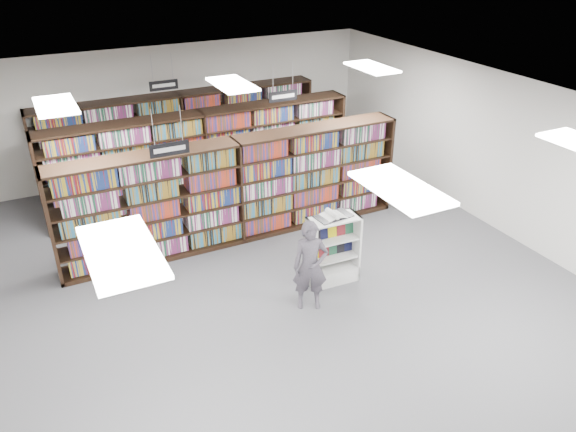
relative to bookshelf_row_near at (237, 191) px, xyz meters
name	(u,v)px	position (x,y,z in m)	size (l,w,h in m)	color
floor	(282,287)	(0.00, -2.00, -1.05)	(12.00, 12.00, 0.00)	#48484C
ceiling	(281,111)	(0.00, -2.00, 2.15)	(10.00, 12.00, 0.10)	white
wall_back	(176,110)	(0.00, 4.00, 0.55)	(10.00, 0.10, 3.20)	silver
wall_right	(507,156)	(5.00, -2.00, 0.55)	(0.10, 12.00, 3.20)	silver
bookshelf_row_near	(237,191)	(0.00, 0.00, 0.00)	(7.00, 0.60, 2.10)	black
bookshelf_row_mid	(204,157)	(0.00, 2.00, 0.00)	(7.00, 0.60, 2.10)	black
bookshelf_row_far	(182,135)	(0.00, 3.70, 0.00)	(7.00, 0.60, 2.10)	black
aisle_sign_left	(169,148)	(-1.50, -1.00, 1.48)	(0.65, 0.02, 0.80)	#B2B2B7
aisle_sign_right	(283,95)	(1.50, 1.00, 1.48)	(0.65, 0.02, 0.80)	#B2B2B7
aisle_sign_center	(164,84)	(-0.50, 3.00, 1.48)	(0.65, 0.02, 0.80)	#B2B2B7
troffer_front_left	(121,252)	(-3.00, -5.00, 2.11)	(0.60, 1.20, 0.04)	white
troffer_front_center	(401,188)	(0.00, -5.00, 2.11)	(0.60, 1.20, 0.04)	white
troffer_back_left	(55,105)	(-3.00, 0.00, 2.11)	(0.60, 1.20, 0.04)	white
troffer_back_center	(232,84)	(0.00, 0.00, 2.11)	(0.60, 1.20, 0.04)	white
troffer_back_right	(372,67)	(3.00, 0.00, 2.11)	(0.60, 1.20, 0.04)	white
endcap_display	(331,258)	(0.91, -2.16, -0.61)	(0.92, 0.49, 1.26)	silver
open_book	(333,215)	(0.91, -2.14, 0.24)	(0.66, 0.42, 0.13)	black
shopper	(310,266)	(0.18, -2.70, -0.26)	(0.57, 0.38, 1.57)	#4F4954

